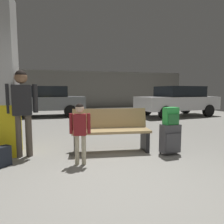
# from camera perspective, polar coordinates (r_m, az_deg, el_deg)

# --- Properties ---
(ground_plane) EXTENTS (18.00, 18.00, 0.10)m
(ground_plane) POSITION_cam_1_polar(r_m,az_deg,el_deg) (6.64, -7.03, -5.44)
(ground_plane) COLOR gray
(garage_back_wall) EXTENTS (18.00, 0.12, 2.80)m
(garage_back_wall) POSITION_cam_1_polar(r_m,az_deg,el_deg) (15.34, -11.26, 6.36)
(garage_back_wall) COLOR slate
(garage_back_wall) RESTS_ON ground_plane
(structural_pillar) EXTENTS (0.57, 0.57, 3.03)m
(structural_pillar) POSITION_cam_1_polar(r_m,az_deg,el_deg) (4.41, -29.41, 8.46)
(structural_pillar) COLOR yellow
(structural_pillar) RESTS_ON ground_plane
(bench) EXTENTS (1.65, 0.69, 0.89)m
(bench) POSITION_cam_1_polar(r_m,az_deg,el_deg) (4.18, -0.32, -5.27)
(bench) COLOR tan
(bench) RESTS_ON ground_plane
(suitcase) EXTENTS (0.40, 0.26, 0.60)m
(suitcase) POSITION_cam_1_polar(r_m,az_deg,el_deg) (4.14, 16.43, -7.34)
(suitcase) COLOR #4C4C51
(suitcase) RESTS_ON ground_plane
(backpack_bright) EXTENTS (0.29, 0.21, 0.34)m
(backpack_bright) POSITION_cam_1_polar(r_m,az_deg,el_deg) (4.06, 16.62, -1.14)
(backpack_bright) COLOR green
(backpack_bright) RESTS_ON suitcase
(child) EXTENTS (0.35, 0.24, 1.06)m
(child) POSITION_cam_1_polar(r_m,az_deg,el_deg) (3.40, -9.22, -4.34)
(child) COLOR beige
(child) RESTS_ON ground_plane
(adult) EXTENTS (0.56, 0.23, 1.65)m
(adult) POSITION_cam_1_polar(r_m,az_deg,el_deg) (4.10, -24.45, 2.10)
(adult) COLOR brown
(adult) RESTS_ON ground_plane
(backpack_dark_floor) EXTENTS (0.31, 0.32, 0.34)m
(backpack_dark_floor) POSITION_cam_1_polar(r_m,az_deg,el_deg) (3.86, -29.32, -11.18)
(backpack_dark_floor) COLOR #1E232D
(backpack_dark_floor) RESTS_ON ground_plane
(parked_car_far) EXTENTS (4.10, 1.81, 1.51)m
(parked_car_far) POSITION_cam_1_polar(r_m,az_deg,el_deg) (10.59, -18.97, 3.18)
(parked_car_far) COLOR slate
(parked_car_far) RESTS_ON ground_plane
(parked_car_side) EXTENTS (4.28, 2.20, 1.51)m
(parked_car_side) POSITION_cam_1_polar(r_m,az_deg,el_deg) (10.64, 18.33, 3.22)
(parked_car_side) COLOR silver
(parked_car_side) RESTS_ON ground_plane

